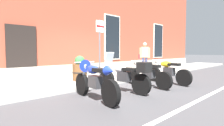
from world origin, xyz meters
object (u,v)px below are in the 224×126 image
pedestrian_tan_coat (145,55)px  barrel_planter (80,70)px  parking_sign (100,42)px  motorcycle_black_naked (147,74)px  motorcycle_blue_sport (93,78)px  motorcycle_silver_touring (125,76)px  motorcycle_yellow_naked (168,72)px

pedestrian_tan_coat → barrel_planter: 4.40m
parking_sign → barrel_planter: 1.41m
pedestrian_tan_coat → parking_sign: (-3.95, -0.67, 0.60)m
pedestrian_tan_coat → barrel_planter: size_ratio=1.69×
motorcycle_black_naked → parking_sign: (-0.96, 1.54, 1.20)m
motorcycle_blue_sport → motorcycle_silver_touring: size_ratio=1.01×
motorcycle_silver_touring → pedestrian_tan_coat: (4.24, 2.24, 0.55)m
motorcycle_silver_touring → parking_sign: (0.29, 1.57, 1.14)m
motorcycle_black_naked → pedestrian_tan_coat: 3.77m
motorcycle_blue_sport → motorcycle_yellow_naked: size_ratio=1.03×
parking_sign → barrel_planter: bearing=118.9°
motorcycle_blue_sport → pedestrian_tan_coat: pedestrian_tan_coat is taller
motorcycle_blue_sport → motorcycle_silver_touring: (1.31, -0.01, -0.04)m
motorcycle_blue_sport → barrel_planter: 2.60m
motorcycle_black_naked → motorcycle_yellow_naked: bearing=-9.3°
pedestrian_tan_coat → motorcycle_silver_touring: bearing=-152.1°
motorcycle_yellow_naked → motorcycle_blue_sport: bearing=177.3°
motorcycle_blue_sport → motorcycle_black_naked: bearing=0.4°
motorcycle_black_naked → parking_sign: 2.18m
motorcycle_blue_sport → motorcycle_black_naked: 2.56m
motorcycle_black_naked → motorcycle_yellow_naked: (1.18, -0.19, 0.00)m
motorcycle_blue_sport → motorcycle_silver_touring: 1.31m
motorcycle_yellow_naked → parking_sign: bearing=141.0°
motorcycle_silver_touring → pedestrian_tan_coat: bearing=27.9°
motorcycle_silver_touring → motorcycle_yellow_naked: 2.44m
parking_sign → motorcycle_yellow_naked: bearing=-39.0°
pedestrian_tan_coat → barrel_planter: pedestrian_tan_coat is taller
pedestrian_tan_coat → motorcycle_yellow_naked: bearing=-127.0°
motorcycle_blue_sport → parking_sign: (1.60, 1.56, 1.10)m
pedestrian_tan_coat → motorcycle_blue_sport: bearing=-158.1°
pedestrian_tan_coat → motorcycle_black_naked: bearing=-143.5°
motorcycle_black_naked → barrel_planter: (-1.38, 2.30, 0.09)m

